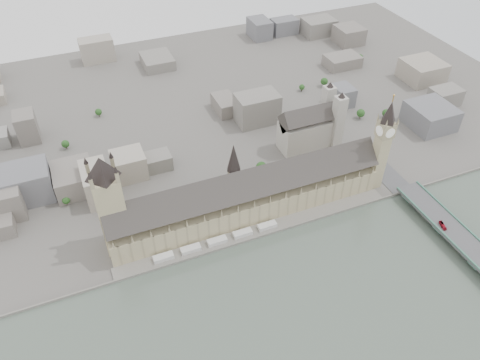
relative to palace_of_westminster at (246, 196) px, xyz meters
name	(u,v)px	position (x,y,z in m)	size (l,w,h in m)	color
ground	(254,227)	(0.00, -19.70, -22.71)	(900.00, 900.00, 0.00)	#595651
embankment_wall	(261,236)	(0.00, -34.70, -21.21)	(600.00, 1.50, 3.00)	slate
river_terrace	(258,231)	(0.00, -27.20, -21.71)	(270.00, 15.00, 2.00)	slate
terrace_tents	(217,241)	(-40.00, -26.70, -18.71)	(118.00, 7.00, 4.00)	silver
palace_of_westminster	(246,196)	(0.00, 0.00, 0.00)	(265.00, 40.73, 55.44)	tan
elizabeth_tower	(383,139)	(138.00, -11.70, 35.38)	(17.00, 17.00, 107.50)	tan
victoria_tower	(109,200)	(-122.00, 6.30, 32.50)	(30.00, 30.00, 100.00)	tan
central_tower	(234,165)	(-10.00, 6.30, 35.21)	(13.00, 13.00, 48.00)	tan
westminster_bridge	(456,238)	(162.00, -107.20, -17.58)	(25.00, 325.00, 10.25)	#474749
westminster_abbey	(311,127)	(110.92, 75.30, 2.38)	(68.00, 36.00, 64.00)	#A9A498
city_skyline_inland	(178,89)	(0.00, 225.30, -3.71)	(720.00, 360.00, 38.00)	gray
park_trees	(222,185)	(-10.00, 40.30, -15.21)	(110.00, 30.00, 15.00)	#1D3E16
red_bus_north	(443,225)	(155.14, -94.29, -10.96)	(2.52, 10.77, 3.00)	#A91324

